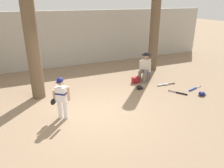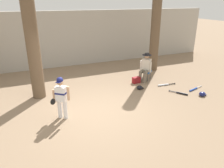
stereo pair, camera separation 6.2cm
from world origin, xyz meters
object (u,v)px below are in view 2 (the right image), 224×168
object	(u,v)px
young_ballplayer	(61,95)
bat_blue_youth	(194,89)
seated_spectator	(145,66)
bat_aluminum_silver	(165,85)
batting_helmet_navy	(202,94)
tree_behind_spectator	(155,29)
bat_black_composite	(181,93)
batting_helmet_black	(140,88)
folding_stool	(146,72)
handbag_beside_stool	(136,80)
tree_near_player	(29,16)

from	to	relation	value
young_ballplayer	bat_blue_youth	bearing A→B (deg)	1.31
young_ballplayer	seated_spectator	xyz separation A→B (m)	(3.99, 1.83, -0.10)
bat_aluminum_silver	batting_helmet_navy	xyz separation A→B (m)	(0.66, -1.41, 0.04)
tree_behind_spectator	batting_helmet_navy	size ratio (longest dim) A/B	15.88
bat_blue_youth	bat_aluminum_silver	bearing A→B (deg)	133.99
bat_black_composite	young_ballplayer	bearing A→B (deg)	-179.84
tree_behind_spectator	seated_spectator	world-z (taller)	tree_behind_spectator
young_ballplayer	batting_helmet_black	size ratio (longest dim) A/B	4.53
folding_stool	handbag_beside_stool	xyz separation A→B (m)	(-0.58, -0.19, -0.23)
young_ballplayer	folding_stool	distance (m)	4.50
tree_behind_spectator	batting_helmet_navy	xyz separation A→B (m)	(-0.12, -3.51, -1.96)
seated_spectator	batting_helmet_navy	bearing A→B (deg)	-64.45
tree_near_player	bat_blue_youth	bearing A→B (deg)	-17.04
bat_aluminum_silver	bat_blue_youth	distance (m)	1.17
tree_behind_spectator	handbag_beside_stool	distance (m)	2.91
bat_aluminum_silver	handbag_beside_stool	bearing A→B (deg)	141.65
tree_near_player	bat_aluminum_silver	bearing A→B (deg)	-10.52
tree_near_player	tree_behind_spectator	distance (m)	5.86
handbag_beside_stool	bat_aluminum_silver	bearing A→B (deg)	-38.35
batting_helmet_black	batting_helmet_navy	world-z (taller)	batting_helmet_navy
tree_near_player	batting_helmet_black	xyz separation A→B (m)	(3.74, -0.84, -2.77)
bat_black_composite	bat_aluminum_silver	xyz separation A→B (m)	(-0.04, 0.95, -0.00)
folding_stool	seated_spectator	xyz separation A→B (m)	(-0.08, -0.06, 0.28)
handbag_beside_stool	batting_helmet_black	size ratio (longest dim) A/B	1.18
tree_near_player	bat_black_composite	size ratio (longest dim) A/B	9.92
bat_black_composite	bat_blue_youth	distance (m)	0.78
folding_stool	handbag_beside_stool	bearing A→B (deg)	-161.63
folding_stool	batting_helmet_navy	bearing A→B (deg)	-66.63
batting_helmet_navy	bat_aluminum_silver	bearing A→B (deg)	115.15
handbag_beside_stool	bat_aluminum_silver	size ratio (longest dim) A/B	0.43
tree_behind_spectator	batting_helmet_navy	world-z (taller)	tree_behind_spectator
tree_behind_spectator	folding_stool	bearing A→B (deg)	-133.98
batting_helmet_black	batting_helmet_navy	xyz separation A→B (m)	(1.82, -1.47, 0.00)
tree_behind_spectator	bat_aluminum_silver	size ratio (longest dim) A/B	5.94
handbag_beside_stool	bat_aluminum_silver	xyz separation A→B (m)	(0.93, -0.74, -0.10)
handbag_beside_stool	bat_black_composite	bearing A→B (deg)	-59.99
batting_helmet_black	folding_stool	bearing A→B (deg)	47.08
handbag_beside_stool	bat_blue_youth	xyz separation A→B (m)	(1.74, -1.58, -0.10)
folding_stool	batting_helmet_black	world-z (taller)	folding_stool
tree_near_player	young_ballplayer	xyz separation A→B (m)	(0.48, -1.87, -2.10)
seated_spectator	bat_blue_youth	size ratio (longest dim) A/B	1.49
young_ballplayer	batting_helmet_black	world-z (taller)	young_ballplayer
seated_spectator	batting_helmet_black	bearing A→B (deg)	-131.98
bat_black_composite	handbag_beside_stool	bearing A→B (deg)	120.01
folding_stool	batting_helmet_navy	xyz separation A→B (m)	(1.01, -2.34, -0.29)
young_ballplayer	handbag_beside_stool	size ratio (longest dim) A/B	3.84
seated_spectator	young_ballplayer	bearing A→B (deg)	-155.32
tree_near_player	tree_behind_spectator	xyz separation A→B (m)	(5.68, 1.19, -0.81)
folding_stool	batting_helmet_navy	distance (m)	2.57
batting_helmet_black	handbag_beside_stool	bearing A→B (deg)	71.71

